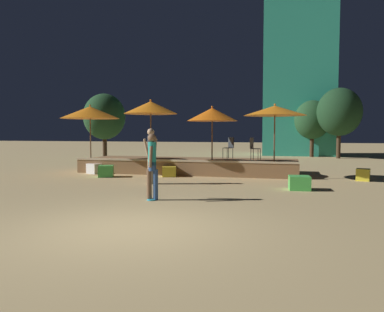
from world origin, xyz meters
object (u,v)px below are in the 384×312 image
patio_umbrella_2 (90,113)px  cube_seat_2 (363,175)px  patio_umbrella_3 (275,111)px  person_0 (152,164)px  cube_seat_1 (299,183)px  background_tree_2 (104,117)px  bistro_chair_0 (230,146)px  bistro_chair_1 (254,146)px  patio_umbrella_1 (151,108)px  cube_seat_4 (95,168)px  frisbee_disc (152,200)px  patio_umbrella_0 (212,115)px  person_1 (151,153)px  cube_seat_3 (169,172)px  cube_seat_0 (106,171)px  background_tree_1 (339,112)px  background_tree_0 (312,120)px

patio_umbrella_2 → cube_seat_2: (10.96, 0.18, -2.40)m
patio_umbrella_3 → person_0: patio_umbrella_3 is taller
person_0 → patio_umbrella_2: bearing=123.7°
cube_seat_1 → background_tree_2: background_tree_2 is taller
cube_seat_2 → patio_umbrella_2: bearing=-179.0°
bistro_chair_0 → bistro_chair_1: 1.20m
patio_umbrella_1 → cube_seat_4: (-2.53, -0.05, -2.57)m
cube_seat_2 → patio_umbrella_3: bearing=-176.4°
frisbee_disc → cube_seat_4: bearing=130.5°
patio_umbrella_0 → bistro_chair_1: size_ratio=3.14×
patio_umbrella_3 → cube_seat_1: bearing=-71.7°
patio_umbrella_0 → cube_seat_1: (3.34, -2.89, -2.27)m
person_0 → person_1: 3.09m
person_1 → patio_umbrella_1: bearing=145.5°
patio_umbrella_2 → background_tree_2: 8.30m
patio_umbrella_0 → person_0: (-0.43, -5.68, -1.54)m
patio_umbrella_3 → cube_seat_3: 4.75m
cube_seat_0 → cube_seat_4: bearing=135.1°
patio_umbrella_1 → person_1: size_ratio=1.64×
patio_umbrella_1 → frisbee_disc: 6.45m
cube_seat_1 → bistro_chair_1: (-1.72, 3.33, 0.99)m
cube_seat_0 → background_tree_1: background_tree_1 is taller
cube_seat_4 → bistro_chair_1: bistro_chair_1 is taller
patio_umbrella_3 → background_tree_1: 13.13m
cube_seat_4 → frisbee_disc: (4.62, -5.40, -0.20)m
background_tree_1 → background_tree_2: 15.70m
patio_umbrella_3 → background_tree_1: size_ratio=0.60×
patio_umbrella_2 → background_tree_2: background_tree_2 is taller
cube_seat_3 → background_tree_1: bearing=58.6°
cube_seat_3 → background_tree_0: 15.59m
bistro_chair_1 → background_tree_2: background_tree_2 is taller
cube_seat_1 → background_tree_1: background_tree_1 is taller
background_tree_1 → bistro_chair_1: bearing=-111.4°
person_0 → frisbee_disc: person_0 is taller
cube_seat_1 → cube_seat_3: cube_seat_1 is taller
patio_umbrella_0 → patio_umbrella_1: bearing=-173.8°
cube_seat_2 → frisbee_disc: cube_seat_2 is taller
cube_seat_4 → background_tree_2: bearing=115.0°
frisbee_disc → cube_seat_3: bearing=103.1°
cube_seat_4 → bistro_chair_1: (6.67, 0.76, 0.99)m
person_1 → background_tree_0: (6.15, 16.28, 1.60)m
patio_umbrella_3 → cube_seat_3: bearing=-175.1°
person_0 → cube_seat_2: bearing=34.6°
patio_umbrella_2 → cube_seat_3: bearing=-5.8°
cube_seat_0 → person_1: (2.46, -1.45, 0.84)m
bistro_chair_0 → frisbee_disc: 6.90m
background_tree_2 → patio_umbrella_0: bearing=-40.5°
cube_seat_2 → person_0: person_0 is taller
cube_seat_1 → background_tree_2: (-11.97, 10.26, 2.57)m
background_tree_2 → person_0: bearing=-57.8°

